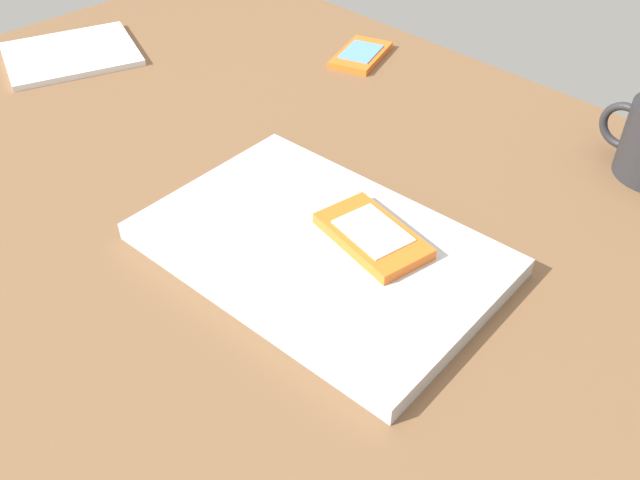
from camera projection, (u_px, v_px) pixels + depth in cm
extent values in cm
cube|color=brown|center=(291.00, 206.00, 73.46)|extent=(120.00, 80.00, 3.00)
cube|color=#B7BABC|center=(320.00, 249.00, 64.48)|extent=(34.07, 24.03, 1.84)
cube|color=orange|center=(373.00, 236.00, 63.65)|extent=(11.53, 7.64, 1.08)
cube|color=white|center=(373.00, 231.00, 63.25)|extent=(7.30, 5.69, 0.14)
cube|color=orange|center=(361.00, 55.00, 96.73)|extent=(8.80, 11.31, 0.88)
cube|color=#5993E0|center=(361.00, 52.00, 96.40)|extent=(6.32, 7.33, 0.14)
torus|color=#262628|center=(623.00, 126.00, 75.26)|extent=(5.44, 0.90, 5.44)
cube|color=white|center=(71.00, 54.00, 97.01)|extent=(19.39, 21.19, 0.80)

